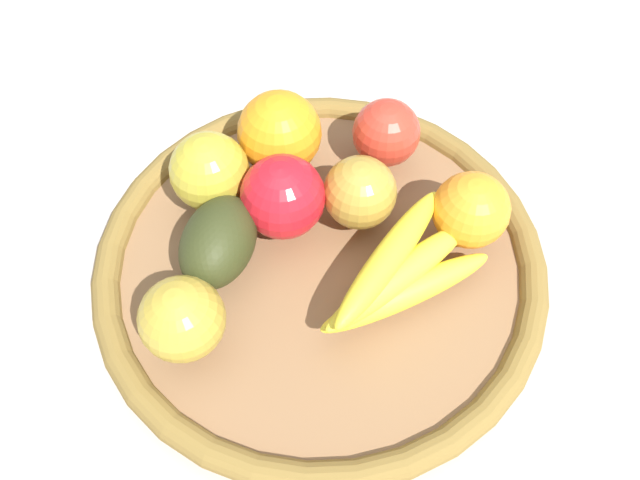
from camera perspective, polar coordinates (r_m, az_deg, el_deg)
ground_plane at (r=0.61m, az=0.00°, el=-3.08°), size 2.40×2.40×0.00m
basket at (r=0.60m, az=0.00°, el=-2.10°), size 0.41×0.41×0.04m
orange_0 at (r=0.62m, az=-3.61°, el=9.48°), size 0.11×0.11×0.08m
orange_1 at (r=0.58m, az=13.25°, el=2.61°), size 0.08×0.08×0.07m
avocado at (r=0.56m, az=-9.00°, el=-0.16°), size 0.08×0.10×0.06m
banana_bunch at (r=0.54m, az=7.00°, el=-3.12°), size 0.12×0.17×0.05m
apple_2 at (r=0.58m, az=3.55°, el=4.24°), size 0.09×0.09×0.07m
apple_1 at (r=0.63m, az=5.90°, el=9.45°), size 0.09×0.09×0.07m
apple_4 at (r=0.57m, az=-3.32°, el=3.85°), size 0.08×0.08×0.08m
apple_3 at (r=0.52m, az=-12.14°, el=-6.87°), size 0.09×0.09×0.07m
apple_0 at (r=0.60m, az=-9.77°, el=6.02°), size 0.07×0.07×0.07m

